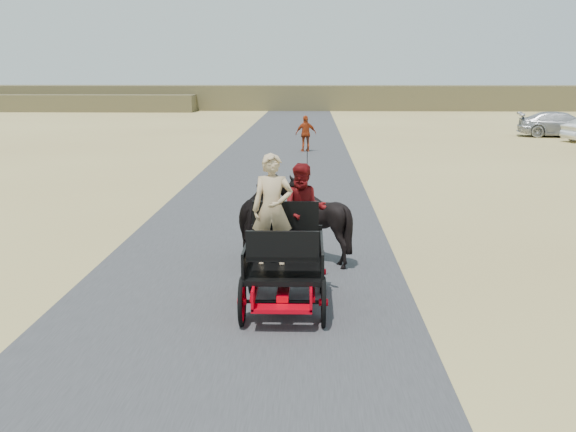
{
  "coord_description": "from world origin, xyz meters",
  "views": [
    {
      "loc": [
        1.25,
        -11.69,
        3.8
      ],
      "look_at": [
        0.82,
        1.24,
        1.2
      ],
      "focal_mm": 45.0,
      "sensor_mm": 36.0,
      "label": 1
    }
  ],
  "objects_px": {
    "horse_left": "(263,219)",
    "carriage": "(285,286)",
    "pedestrian": "(306,134)",
    "car_d": "(563,122)",
    "car_c": "(562,124)",
    "horse_right": "(317,220)"
  },
  "relations": [
    {
      "from": "pedestrian",
      "to": "car_d",
      "type": "relative_size",
      "value": 0.42
    },
    {
      "from": "pedestrian",
      "to": "car_c",
      "type": "xyz_separation_m",
      "value": [
        14.99,
        8.42,
        -0.13
      ]
    },
    {
      "from": "horse_left",
      "to": "carriage",
      "type": "bearing_deg",
      "value": 100.39
    },
    {
      "from": "carriage",
      "to": "horse_right",
      "type": "bearing_deg",
      "value": 79.61
    },
    {
      "from": "carriage",
      "to": "car_d",
      "type": "bearing_deg",
      "value": 65.35
    },
    {
      "from": "carriage",
      "to": "car_d",
      "type": "relative_size",
      "value": 0.58
    },
    {
      "from": "horse_right",
      "to": "pedestrian",
      "type": "height_order",
      "value": "pedestrian"
    },
    {
      "from": "pedestrian",
      "to": "car_c",
      "type": "distance_m",
      "value": 17.19
    },
    {
      "from": "pedestrian",
      "to": "car_c",
      "type": "height_order",
      "value": "pedestrian"
    },
    {
      "from": "carriage",
      "to": "horse_left",
      "type": "height_order",
      "value": "horse_left"
    },
    {
      "from": "horse_left",
      "to": "car_c",
      "type": "distance_m",
      "value": 32.8
    },
    {
      "from": "carriage",
      "to": "car_c",
      "type": "height_order",
      "value": "car_c"
    },
    {
      "from": "horse_right",
      "to": "horse_left",
      "type": "bearing_deg",
      "value": 0.0
    },
    {
      "from": "carriage",
      "to": "pedestrian",
      "type": "distance_m",
      "value": 23.4
    },
    {
      "from": "horse_left",
      "to": "pedestrian",
      "type": "bearing_deg",
      "value": -91.93
    },
    {
      "from": "horse_left",
      "to": "car_c",
      "type": "bearing_deg",
      "value": -118.55
    },
    {
      "from": "carriage",
      "to": "pedestrian",
      "type": "bearing_deg",
      "value": 89.66
    },
    {
      "from": "horse_left",
      "to": "car_d",
      "type": "relative_size",
      "value": 0.49
    },
    {
      "from": "pedestrian",
      "to": "car_d",
      "type": "xyz_separation_m",
      "value": [
        16.7,
        13.29,
        -0.29
      ]
    },
    {
      "from": "horse_left",
      "to": "horse_right",
      "type": "relative_size",
      "value": 1.18
    },
    {
      "from": "horse_left",
      "to": "horse_right",
      "type": "bearing_deg",
      "value": -180.0
    },
    {
      "from": "horse_right",
      "to": "pedestrian",
      "type": "relative_size",
      "value": 0.98
    }
  ]
}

